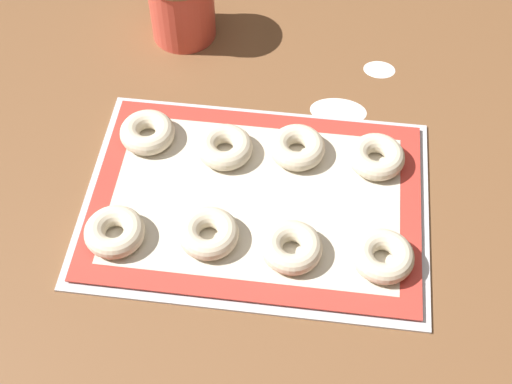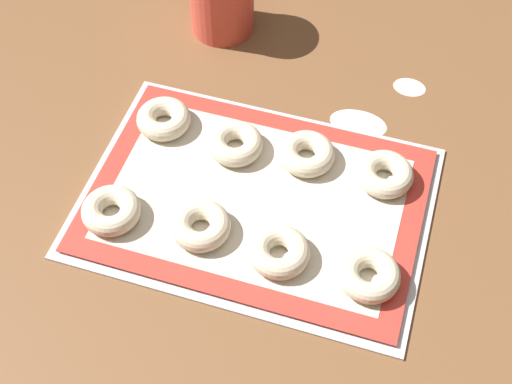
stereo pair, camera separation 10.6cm
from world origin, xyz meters
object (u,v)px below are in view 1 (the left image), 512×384
Objects in this scene: bagel_front_far_left at (115,232)px; flour_canister at (182,3)px; bagel_back_mid_left at (225,147)px; bagel_back_far_right at (377,157)px; bagel_back_far_left at (147,132)px; bagel_back_mid_right at (297,147)px; bagel_front_mid_right at (292,247)px; bagel_front_far_right at (383,256)px; baking_tray at (256,201)px; bagel_front_mid_left at (209,233)px.

bagel_front_far_left is 0.64× the size of flour_canister.
bagel_back_mid_left is 1.00× the size of bagel_back_far_right.
bagel_back_mid_right is at bearing -0.42° from bagel_back_far_left.
bagel_front_mid_right is 0.12m from bagel_front_far_right.
baking_tray is at bearing -153.03° from bagel_back_far_right.
bagel_back_mid_left is (0.12, -0.01, 0.00)m from bagel_back_far_left.
bagel_back_far_right is at bearing -1.67° from bagel_back_mid_right.
bagel_front_mid_left is at bearing -143.99° from bagel_back_far_right.
bagel_front_far_right is 1.00× the size of bagel_back_mid_right.
bagel_front_far_right is at bearing -85.75° from bagel_back_far_right.
bagel_front_mid_left is 0.28m from bagel_back_far_right.
bagel_front_mid_left is at bearing -89.77° from bagel_back_mid_left.
flour_canister reaches higher than bagel_back_mid_right.
bagel_back_far_right is (-0.01, 0.17, 0.00)m from bagel_front_far_right.
bagel_front_far_right is 0.29m from bagel_back_mid_left.
bagel_back_far_right is at bearing 26.64° from bagel_front_far_left.
flour_canister is (0.01, 0.44, 0.04)m from bagel_front_far_left.
bagel_front_mid_right is (0.11, -0.01, 0.00)m from bagel_front_mid_left.
bagel_back_far_left is at bearing 125.85° from bagel_front_mid_left.
bagel_back_far_left is 0.23m from bagel_back_mid_right.
flour_canister is at bearing 88.09° from bagel_front_far_left.
bagel_front_far_left and bagel_back_mid_right have the same top height.
bagel_front_mid_left is at bearing 178.21° from bagel_front_far_right.
flour_canister is (-0.35, 0.43, 0.04)m from bagel_front_far_right.
bagel_front_far_left is 1.00× the size of bagel_front_far_right.
bagel_front_mid_right is 0.17m from bagel_back_mid_right.
bagel_front_far_right is 1.00× the size of bagel_back_far_right.
bagel_front_far_right and bagel_back_far_right have the same top height.
flour_canister is at bearing 104.96° from bagel_front_mid_left.
baking_tray is 0.20m from bagel_back_far_left.
bagel_front_mid_right is 0.20m from bagel_back_mid_left.
bagel_front_mid_right and bagel_back_mid_left have the same top height.
bagel_front_mid_right is 1.00× the size of bagel_back_far_right.
bagel_front_mid_left is (-0.06, -0.08, 0.02)m from baking_tray.
bagel_back_mid_left is at bearing 145.85° from bagel_front_far_right.
baking_tray is at bearing 54.23° from bagel_front_mid_left.
bagel_front_far_left is at bearing -153.36° from bagel_back_far_right.
bagel_back_far_left is (-0.12, 0.17, 0.00)m from bagel_front_mid_left.
bagel_front_mid_left and bagel_back_mid_left have the same top height.
bagel_back_far_right is 0.43m from flour_canister.
bagel_front_mid_right is 1.00× the size of bagel_back_mid_left.
flour_canister is at bearing 130.51° from bagel_back_mid_right.
bagel_back_mid_left is at bearing -67.35° from flour_canister.
bagel_back_mid_left is at bearing -6.78° from bagel_back_far_left.
bagel_front_mid_right is at bearing -36.79° from bagel_back_far_left.
bagel_back_mid_left is 0.22m from bagel_back_far_right.
bagel_back_far_left is at bearing 88.01° from bagel_front_far_left.
bagel_front_far_left is 0.36m from bagel_front_far_right.
bagel_front_mid_right is 1.00× the size of bagel_back_mid_right.
bagel_back_mid_right is at bearing -49.49° from flour_canister.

